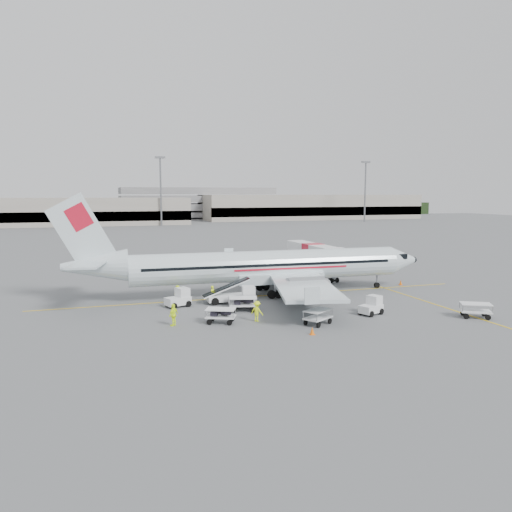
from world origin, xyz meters
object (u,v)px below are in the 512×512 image
(belt_loader, at_px, (228,288))
(tug_aft, at_px, (178,298))
(aircraft, at_px, (269,245))
(tug_fore, at_px, (371,305))
(jet_bridge, at_px, (313,260))
(tug_mid, at_px, (242,297))

(belt_loader, distance_m, tug_aft, 4.85)
(aircraft, relative_size, tug_fore, 17.80)
(belt_loader, distance_m, tug_fore, 13.22)
(jet_bridge, relative_size, belt_loader, 2.88)
(tug_aft, bearing_deg, tug_mid, -40.08)
(aircraft, relative_size, belt_loader, 6.87)
(aircraft, relative_size, tug_mid, 14.94)
(belt_loader, bearing_deg, tug_mid, -69.86)
(aircraft, height_order, tug_mid, aircraft)
(belt_loader, bearing_deg, tug_aft, -175.09)
(jet_bridge, relative_size, tug_mid, 6.26)
(aircraft, height_order, belt_loader, aircraft)
(belt_loader, xyz_separation_m, tug_aft, (-4.80, -0.30, -0.59))
(tug_fore, bearing_deg, aircraft, 93.35)
(belt_loader, bearing_deg, tug_fore, -37.47)
(belt_loader, height_order, tug_fore, belt_loader)
(belt_loader, distance_m, tug_mid, 2.37)
(tug_aft, bearing_deg, jet_bridge, 12.02)
(aircraft, xyz_separation_m, tug_mid, (-4.16, -4.75, -4.09))
(tug_fore, relative_size, tug_mid, 0.84)
(jet_bridge, distance_m, tug_fore, 20.82)
(belt_loader, height_order, tug_mid, belt_loader)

